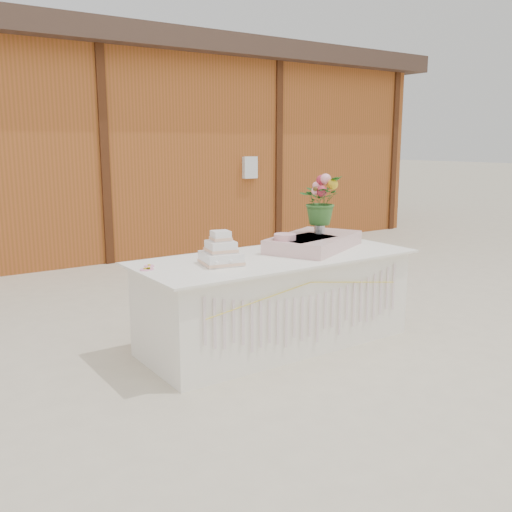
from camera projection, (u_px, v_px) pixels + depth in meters
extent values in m
plane|color=beige|center=(276.00, 343.00, 4.93)|extent=(80.00, 80.00, 0.00)
cube|color=#97491F|center=(62.00, 154.00, 9.48)|extent=(12.00, 4.00, 3.00)
cube|color=#3D2B22|center=(55.00, 50.00, 9.16)|extent=(12.60, 4.60, 0.30)
cube|color=white|center=(276.00, 301.00, 4.86)|extent=(2.28, 0.88, 0.75)
cube|color=white|center=(276.00, 257.00, 4.78)|extent=(2.40, 1.00, 0.02)
cube|color=white|center=(221.00, 258.00, 4.45)|extent=(0.33, 0.33, 0.10)
cube|color=beige|center=(221.00, 262.00, 4.45)|extent=(0.35, 0.35, 0.02)
cube|color=white|center=(221.00, 247.00, 4.43)|extent=(0.24, 0.24, 0.09)
cube|color=beige|center=(221.00, 250.00, 4.43)|extent=(0.25, 0.25, 0.02)
cube|color=white|center=(221.00, 236.00, 4.41)|extent=(0.16, 0.16, 0.08)
cube|color=beige|center=(221.00, 238.00, 4.41)|extent=(0.17, 0.17, 0.02)
cylinder|color=silver|center=(285.00, 253.00, 4.88)|extent=(0.20, 0.20, 0.01)
cylinder|color=silver|center=(285.00, 250.00, 4.87)|extent=(0.06, 0.06, 0.04)
cylinder|color=silver|center=(285.00, 247.00, 4.87)|extent=(0.24, 0.24, 0.01)
cylinder|color=#F3AFB8|center=(285.00, 240.00, 4.85)|extent=(0.19, 0.19, 0.11)
cube|color=beige|center=(314.00, 242.00, 5.10)|extent=(1.10, 0.91, 0.12)
cylinder|color=silver|center=(319.00, 226.00, 5.18)|extent=(0.10, 0.10, 0.13)
imported|color=#346A2A|center=(320.00, 195.00, 5.12)|extent=(0.50, 0.48, 0.44)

